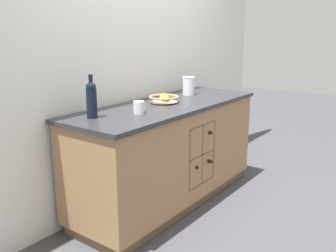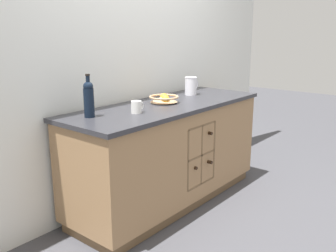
{
  "view_description": "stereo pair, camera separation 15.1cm",
  "coord_description": "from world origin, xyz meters",
  "px_view_note": "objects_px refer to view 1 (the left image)",
  "views": [
    {
      "loc": [
        -2.54,
        -1.88,
        1.52
      ],
      "look_at": [
        0.0,
        0.0,
        0.71
      ],
      "focal_mm": 40.0,
      "sensor_mm": 36.0,
      "label": 1
    },
    {
      "loc": [
        -2.45,
        -2.0,
        1.52
      ],
      "look_at": [
        0.0,
        0.0,
        0.71
      ],
      "focal_mm": 40.0,
      "sensor_mm": 36.0,
      "label": 2
    }
  ],
  "objects_px": {
    "fruit_bowl": "(164,98)",
    "standing_wine_bottle": "(92,99)",
    "ceramic_mug": "(139,107)",
    "white_pitcher": "(189,85)"
  },
  "relations": [
    {
      "from": "fruit_bowl",
      "to": "white_pitcher",
      "type": "relative_size",
      "value": 1.44
    },
    {
      "from": "white_pitcher",
      "to": "ceramic_mug",
      "type": "xyz_separation_m",
      "value": [
        -0.93,
        -0.17,
        -0.04
      ]
    },
    {
      "from": "fruit_bowl",
      "to": "white_pitcher",
      "type": "distance_m",
      "value": 0.49
    },
    {
      "from": "ceramic_mug",
      "to": "standing_wine_bottle",
      "type": "distance_m",
      "value": 0.37
    },
    {
      "from": "white_pitcher",
      "to": "standing_wine_bottle",
      "type": "height_order",
      "value": "standing_wine_bottle"
    },
    {
      "from": "fruit_bowl",
      "to": "standing_wine_bottle",
      "type": "bearing_deg",
      "value": 174.78
    },
    {
      "from": "fruit_bowl",
      "to": "ceramic_mug",
      "type": "distance_m",
      "value": 0.46
    },
    {
      "from": "ceramic_mug",
      "to": "fruit_bowl",
      "type": "bearing_deg",
      "value": 12.74
    },
    {
      "from": "ceramic_mug",
      "to": "standing_wine_bottle",
      "type": "height_order",
      "value": "standing_wine_bottle"
    },
    {
      "from": "ceramic_mug",
      "to": "white_pitcher",
      "type": "bearing_deg",
      "value": 10.16
    }
  ]
}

